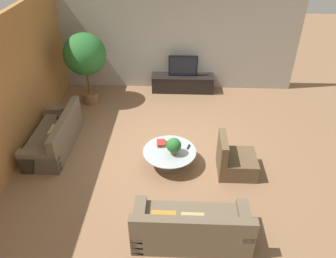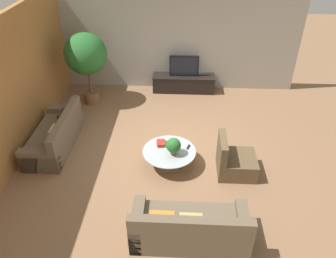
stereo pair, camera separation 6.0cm
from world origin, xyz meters
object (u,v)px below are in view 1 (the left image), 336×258
Objects in this scene: couch_near_entry at (191,228)px; media_console at (183,83)px; potted_plant_tabletop at (174,146)px; armchair_wicker at (234,161)px; television at (183,66)px; coffee_table at (169,155)px; potted_palm_tall at (85,56)px; couch_by_wall at (55,137)px.

media_console is at bearing -88.26° from couch_near_entry.
couch_near_entry reaches higher than potted_plant_tabletop.
potted_plant_tabletop is (-0.34, 1.85, 0.31)m from couch_near_entry.
armchair_wicker is 2.26× the size of potted_plant_tabletop.
television is 0.75× the size of coffee_table.
armchair_wicker is 4.84m from potted_palm_tall.
potted_plant_tabletop is (0.09, -0.09, 0.32)m from coffee_table.
media_console is 0.93× the size of potted_palm_tall.
couch_near_entry is 2.28× the size of armchair_wicker.
television is (0.00, -0.00, 0.55)m from media_console.
coffee_table is at bearing -77.36° from couch_near_entry.
television is at bearing -88.26° from couch_near_entry.
potted_palm_tall is at bearing -162.75° from media_console.
television is at bearing 135.08° from couch_by_wall.
armchair_wicker is at bearing -37.27° from potted_palm_tall.
potted_plant_tabletop is (2.78, -0.64, 0.31)m from couch_by_wall.
coffee_table is 3.76m from potted_palm_tall.
potted_plant_tabletop is at bearing -92.80° from media_console.
media_console is at bearing 135.10° from couch_by_wall.
media_console is at bearing 90.00° from television.
media_console is 0.96× the size of couch_near_entry.
armchair_wicker is at bearing -117.90° from couch_near_entry.
television is 3.56m from coffee_table.
potted_palm_tall reaches higher than television.
television is 2.82m from potted_palm_tall.
television is at bearing 85.61° from coffee_table.
media_console is at bearing 85.61° from coffee_table.
media_console is 1.64× the size of coffee_table.
television is at bearing 16.84° from armchair_wicker.
television reaches higher than couch_by_wall.
media_console is 5.46m from couch_near_entry.
coffee_table is 2.74m from couch_by_wall.
television is 4.22m from couch_by_wall.
potted_palm_tall reaches higher than couch_near_entry.
media_console is 2.20× the size of television.
media_console is 0.55m from television.
couch_near_entry is 5.53m from potted_palm_tall.
couch_by_wall is at bearing -134.90° from media_console.
television reaches higher than media_console.
armchair_wicker is at bearing -6.54° from coffee_table.
potted_palm_tall reaches higher than armchair_wicker.
armchair_wicker is at bearing -73.17° from media_console.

